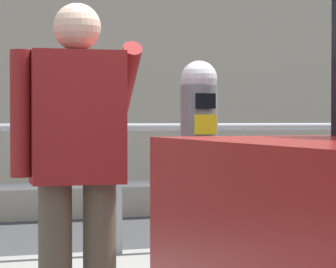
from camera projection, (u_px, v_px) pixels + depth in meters
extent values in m
cylinder|color=slate|center=(199.00, 246.00, 3.53)|extent=(0.07, 0.07, 0.97)
cylinder|color=slate|center=(199.00, 114.00, 3.52)|extent=(0.17, 0.17, 0.27)
sphere|color=silver|center=(199.00, 79.00, 3.52)|extent=(0.17, 0.17, 0.17)
cube|color=black|center=(206.00, 101.00, 3.43)|extent=(0.10, 0.01, 0.07)
cube|color=yellow|center=(206.00, 124.00, 3.44)|extent=(0.10, 0.01, 0.09)
cube|color=maroon|center=(77.00, 117.00, 3.37)|extent=(0.42, 0.24, 0.59)
sphere|color=beige|center=(77.00, 27.00, 3.37)|extent=(0.21, 0.21, 0.21)
cylinder|color=maroon|center=(20.00, 114.00, 3.31)|extent=(0.09, 0.09, 0.56)
cylinder|color=maroon|center=(123.00, 91.00, 3.62)|extent=(0.11, 0.48, 0.44)
cylinder|color=gray|center=(119.00, 127.00, 6.01)|extent=(24.00, 0.06, 0.06)
cylinder|color=gray|center=(119.00, 184.00, 6.02)|extent=(24.00, 0.05, 0.05)
cylinder|color=gray|center=(119.00, 191.00, 6.02)|extent=(0.06, 0.06, 1.01)
cube|color=#ADA38E|center=(51.00, 66.00, 9.21)|extent=(32.00, 0.50, 3.69)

